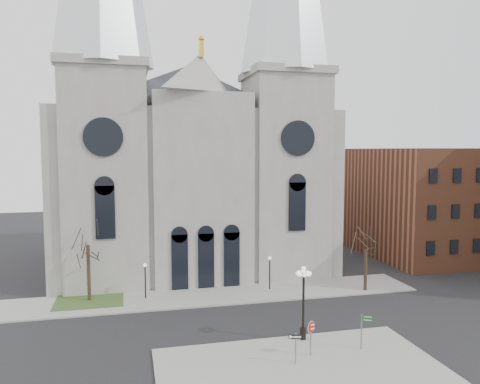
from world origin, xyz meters
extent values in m
plane|color=black|center=(0.00, 0.00, 0.00)|extent=(160.00, 160.00, 0.00)
cube|color=gray|center=(3.00, -5.00, 0.07)|extent=(18.00, 10.00, 0.14)
cube|color=gray|center=(0.00, 11.00, 0.07)|extent=(40.00, 6.00, 0.14)
cube|color=#344E21|center=(-11.00, 12.00, 0.09)|extent=(6.00, 5.00, 0.18)
cube|color=gray|center=(0.00, 26.00, 9.00)|extent=(30.00, 24.00, 18.00)
pyramid|color=#2D3035|center=(0.00, 26.00, 24.00)|extent=(33.00, 26.40, 6.00)
cube|color=gray|center=(-9.50, 17.50, 11.00)|extent=(8.00, 8.00, 22.00)
cylinder|color=black|center=(-9.50, 13.45, 15.00)|extent=(3.60, 0.30, 3.60)
cube|color=gray|center=(9.50, 17.50, 11.00)|extent=(8.00, 8.00, 22.00)
cylinder|color=black|center=(9.50, 13.45, 15.00)|extent=(3.60, 0.30, 3.60)
cube|color=gray|center=(0.00, 16.00, 9.75)|extent=(10.00, 5.00, 19.50)
pyramid|color=gray|center=(0.00, 16.00, 21.50)|extent=(11.00, 5.00, 4.00)
cube|color=brown|center=(30.00, 22.00, 7.00)|extent=(14.00, 18.00, 14.00)
cylinder|color=black|center=(-11.00, 12.00, 2.62)|extent=(0.32, 0.32, 5.25)
cylinder|color=black|center=(15.00, 9.00, 2.10)|extent=(0.32, 0.32, 4.20)
cylinder|color=black|center=(-6.00, 11.50, 1.64)|extent=(0.12, 0.12, 3.00)
sphere|color=white|center=(-6.00, 11.50, 3.24)|extent=(0.32, 0.32, 0.32)
cylinder|color=black|center=(6.00, 11.50, 1.64)|extent=(0.12, 0.12, 3.00)
sphere|color=white|center=(6.00, 11.50, 3.24)|extent=(0.32, 0.32, 0.32)
cylinder|color=slate|center=(4.28, -3.41, 1.29)|extent=(0.09, 0.09, 2.30)
cylinder|color=#B80F0C|center=(4.28, -3.41, 2.09)|extent=(0.78, 0.24, 0.80)
cylinder|color=white|center=(4.28, -3.41, 2.09)|extent=(0.84, 0.24, 0.86)
cube|color=white|center=(4.28, -3.41, 2.22)|extent=(0.43, 0.13, 0.10)
cube|color=white|center=(4.28, -3.41, 1.96)|extent=(0.49, 0.15, 0.10)
cylinder|color=black|center=(4.75, -0.78, 2.51)|extent=(0.17, 0.17, 4.75)
cylinder|color=black|center=(4.75, -0.78, 0.55)|extent=(0.45, 0.45, 0.83)
sphere|color=white|center=(4.75, -0.78, 5.35)|extent=(0.33, 0.33, 0.33)
cylinder|color=slate|center=(2.88, -4.32, 1.15)|extent=(0.09, 0.09, 2.02)
cube|color=black|center=(2.88, -4.32, 1.92)|extent=(0.87, 0.25, 0.29)
cylinder|color=slate|center=(8.06, -3.25, 1.36)|extent=(0.10, 0.10, 2.45)
cube|color=#0C5A12|center=(8.42, -3.41, 2.42)|extent=(0.65, 0.30, 0.17)
cube|color=#0C5A12|center=(8.42, -3.41, 2.20)|extent=(0.65, 0.30, 0.17)
camera|label=1|loc=(-7.31, -31.60, 13.79)|focal=35.00mm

